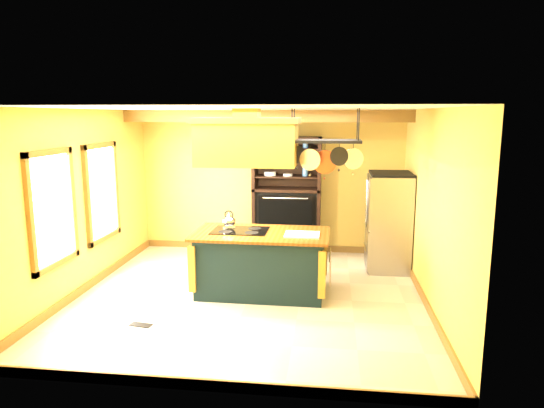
% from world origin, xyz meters
% --- Properties ---
extents(floor, '(5.00, 5.00, 0.00)m').
position_xyz_m(floor, '(0.00, 0.00, 0.00)').
color(floor, beige).
rests_on(floor, ground).
extents(ceiling, '(5.00, 5.00, 0.00)m').
position_xyz_m(ceiling, '(0.00, 0.00, 2.70)').
color(ceiling, white).
rests_on(ceiling, wall_back).
extents(wall_back, '(5.00, 0.02, 2.70)m').
position_xyz_m(wall_back, '(0.00, 2.50, 1.35)').
color(wall_back, gold).
rests_on(wall_back, floor).
extents(wall_front, '(5.00, 0.02, 2.70)m').
position_xyz_m(wall_front, '(0.00, -2.50, 1.35)').
color(wall_front, gold).
rests_on(wall_front, floor).
extents(wall_left, '(0.02, 5.00, 2.70)m').
position_xyz_m(wall_left, '(-2.50, 0.00, 1.35)').
color(wall_left, gold).
rests_on(wall_left, floor).
extents(wall_right, '(0.02, 5.00, 2.70)m').
position_xyz_m(wall_right, '(2.50, 0.00, 1.35)').
color(wall_right, gold).
rests_on(wall_right, floor).
extents(ceiling_beam, '(5.00, 0.15, 0.20)m').
position_xyz_m(ceiling_beam, '(0.00, 1.70, 2.59)').
color(ceiling_beam, olive).
rests_on(ceiling_beam, ceiling).
extents(window_near, '(0.06, 1.06, 1.56)m').
position_xyz_m(window_near, '(-2.47, -0.80, 1.40)').
color(window_near, olive).
rests_on(window_near, wall_left).
extents(window_far, '(0.06, 1.06, 1.56)m').
position_xyz_m(window_far, '(-2.47, 0.60, 1.40)').
color(window_far, olive).
rests_on(window_far, wall_left).
extents(kitchen_island, '(1.99, 1.12, 1.11)m').
position_xyz_m(kitchen_island, '(0.15, 0.19, 0.47)').
color(kitchen_island, black).
rests_on(kitchen_island, floor).
extents(range_hood, '(1.49, 0.84, 0.80)m').
position_xyz_m(range_hood, '(-0.05, 0.18, 2.25)').
color(range_hood, gold).
rests_on(range_hood, ceiling).
extents(pot_rack, '(1.07, 0.50, 0.92)m').
position_xyz_m(pot_rack, '(1.06, 0.20, 2.15)').
color(pot_rack, black).
rests_on(pot_rack, ceiling).
extents(refrigerator, '(0.71, 0.83, 1.63)m').
position_xyz_m(refrigerator, '(2.13, 1.57, 0.79)').
color(refrigerator, '#96999F').
rests_on(refrigerator, floor).
extents(hutch, '(1.25, 0.57, 2.22)m').
position_xyz_m(hutch, '(0.34, 2.26, 0.86)').
color(hutch, black).
rests_on(hutch, floor).
extents(floor_register, '(0.30, 0.17, 0.01)m').
position_xyz_m(floor_register, '(-1.20, -1.15, 0.01)').
color(floor_register, black).
rests_on(floor_register, floor).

